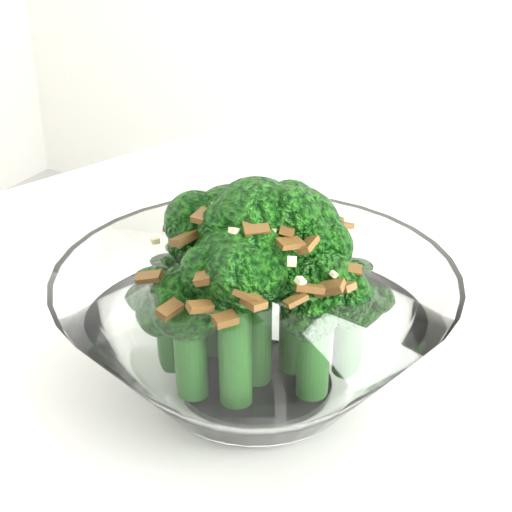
% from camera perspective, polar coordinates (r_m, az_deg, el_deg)
% --- Properties ---
extents(broccoli_dish, '(0.24, 0.24, 0.15)m').
position_cam_1_polar(broccoli_dish, '(0.48, -0.04, -4.45)').
color(broccoli_dish, white).
rests_on(broccoli_dish, table).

